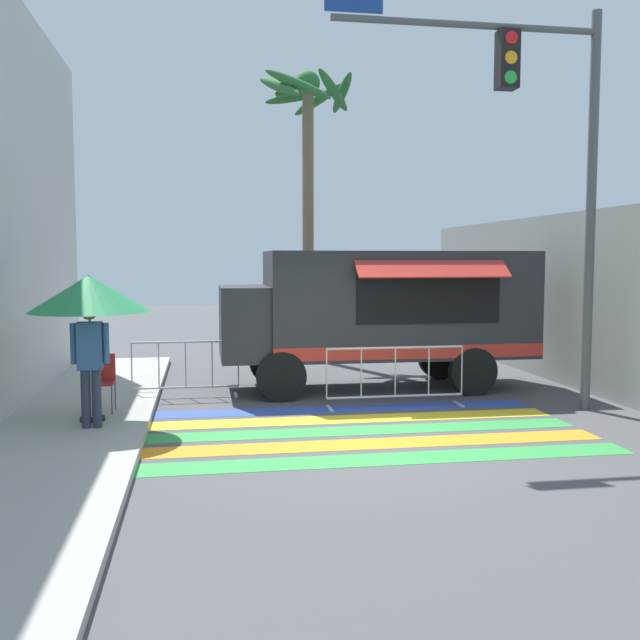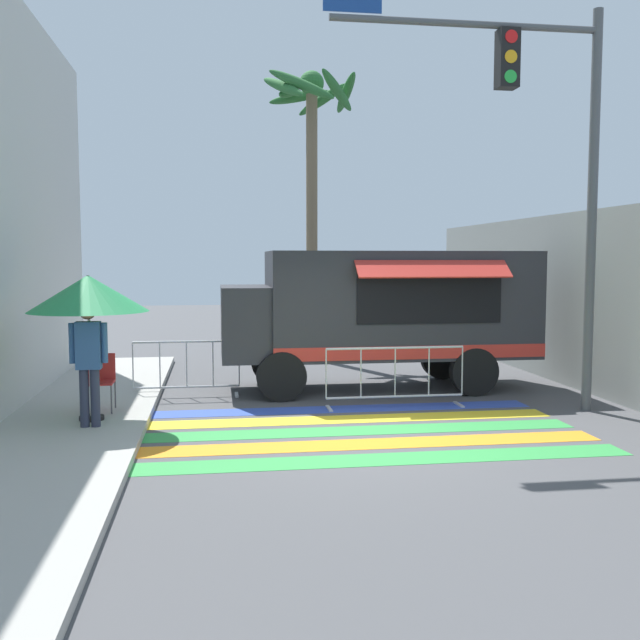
{
  "view_description": "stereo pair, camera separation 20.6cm",
  "coord_description": "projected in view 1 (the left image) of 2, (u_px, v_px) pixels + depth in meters",
  "views": [
    {
      "loc": [
        -2.27,
        -9.6,
        2.49
      ],
      "look_at": [
        -0.29,
        2.43,
        1.46
      ],
      "focal_mm": 40.0,
      "sensor_mm": 36.0,
      "label": 1
    },
    {
      "loc": [
        -2.06,
        -9.63,
        2.49
      ],
      "look_at": [
        -0.29,
        2.43,
        1.46
      ],
      "focal_mm": 40.0,
      "sensor_mm": 36.0,
      "label": 2
    }
  ],
  "objects": [
    {
      "name": "palm_tree",
      "position": [
        308.0,
        142.0,
        17.45
      ],
      "size": [
        2.36,
        2.38,
        7.08
      ],
      "color": "#7A664C",
      "rests_on": "ground_plane"
    },
    {
      "name": "food_truck",
      "position": [
        374.0,
        308.0,
        13.66
      ],
      "size": [
        5.91,
        2.49,
        2.65
      ],
      "color": "#2D2D33",
      "rests_on": "ground_plane"
    },
    {
      "name": "folding_chair",
      "position": [
        100.0,
        377.0,
        11.15
      ],
      "size": [
        0.45,
        0.45,
        0.89
      ],
      "rotation": [
        0.0,
        0.0,
        -0.03
      ],
      "color": "#4C4C51",
      "rests_on": "sidewalk_left"
    },
    {
      "name": "barricade_front",
      "position": [
        395.0,
        377.0,
        12.02
      ],
      "size": [
        2.38,
        0.44,
        1.03
      ],
      "color": "#B7BABF",
      "rests_on": "ground_plane"
    },
    {
      "name": "traffic_signal_pole",
      "position": [
        544.0,
        138.0,
        11.37
      ],
      "size": [
        4.5,
        0.29,
        6.48
      ],
      "color": "#515456",
      "rests_on": "ground_plane"
    },
    {
      "name": "vendor_person",
      "position": [
        90.0,
        357.0,
        9.99
      ],
      "size": [
        0.53,
        0.23,
        1.76
      ],
      "rotation": [
        0.0,
        0.0,
        -0.28
      ],
      "color": "#2D3347",
      "rests_on": "sidewalk_left"
    },
    {
      "name": "concrete_wall_right",
      "position": [
        583.0,
        301.0,
        13.62
      ],
      "size": [
        0.2,
        16.0,
        3.41
      ],
      "color": "gray",
      "rests_on": "ground_plane"
    },
    {
      "name": "patio_umbrella",
      "position": [
        89.0,
        294.0,
        10.34
      ],
      "size": [
        1.74,
        1.74,
        2.15
      ],
      "color": "black",
      "rests_on": "sidewalk_left"
    },
    {
      "name": "ground_plane",
      "position": [
        368.0,
        437.0,
        10.02
      ],
      "size": [
        60.0,
        60.0,
        0.0
      ],
      "primitive_type": "plane",
      "color": "#4C4C4F"
    },
    {
      "name": "crosswalk_painted",
      "position": [
        362.0,
        430.0,
        10.4
      ],
      "size": [
        6.4,
        3.6,
        0.01
      ],
      "color": "green",
      "rests_on": "ground_plane"
    },
    {
      "name": "barricade_side",
      "position": [
        186.0,
        370.0,
        12.86
      ],
      "size": [
        1.92,
        0.44,
        1.03
      ],
      "color": "#B7BABF",
      "rests_on": "ground_plane"
    }
  ]
}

